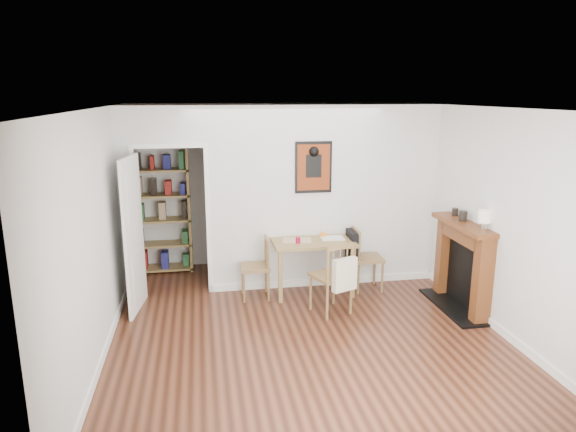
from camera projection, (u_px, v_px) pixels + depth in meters
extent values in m
plane|color=brown|center=(303.00, 328.00, 6.19)|extent=(5.20, 5.20, 0.00)
plane|color=silver|center=(272.00, 184.00, 8.37)|extent=(4.50, 0.00, 4.50)
plane|color=silver|center=(383.00, 320.00, 3.39)|extent=(4.50, 0.00, 4.50)
plane|color=silver|center=(99.00, 232.00, 5.51)|extent=(0.00, 5.20, 5.20)
plane|color=silver|center=(485.00, 216.00, 6.25)|extent=(0.00, 5.20, 5.20)
plane|color=silver|center=(305.00, 108.00, 5.58)|extent=(5.20, 5.20, 0.00)
cube|color=silver|center=(324.00, 198.00, 7.32)|extent=(3.35, 0.10, 2.60)
cube|color=silver|center=(128.00, 205.00, 6.87)|extent=(0.25, 0.10, 2.60)
cube|color=silver|center=(168.00, 127.00, 6.73)|extent=(0.90, 0.10, 0.55)
cube|color=white|center=(137.00, 224.00, 6.95)|extent=(0.06, 0.14, 2.05)
cube|color=white|center=(208.00, 221.00, 7.11)|extent=(0.06, 0.14, 2.05)
cube|color=white|center=(324.00, 282.00, 7.55)|extent=(3.35, 0.02, 0.10)
cube|color=white|center=(100.00, 366.00, 5.23)|extent=(0.02, 4.00, 0.10)
cube|color=white|center=(502.00, 332.00, 5.97)|extent=(0.02, 4.00, 0.10)
cube|color=white|center=(134.00, 235.00, 6.51)|extent=(0.15, 0.80, 2.00)
cube|color=black|center=(313.00, 167.00, 7.12)|extent=(0.52, 0.02, 0.72)
cube|color=maroon|center=(314.00, 167.00, 7.11)|extent=(0.46, 0.00, 0.64)
cube|color=olive|center=(313.00, 241.00, 7.12)|extent=(1.13, 0.72, 0.04)
cube|color=olive|center=(280.00, 277.00, 6.84)|extent=(0.05, 0.05, 0.73)
cube|color=olive|center=(353.00, 273.00, 7.01)|extent=(0.05, 0.05, 0.73)
cube|color=olive|center=(274.00, 263.00, 7.41)|extent=(0.05, 0.05, 0.73)
cube|color=olive|center=(341.00, 259.00, 7.58)|extent=(0.05, 0.05, 0.73)
cube|color=black|center=(351.00, 247.00, 7.23)|extent=(0.11, 0.37, 0.47)
cube|color=beige|center=(343.00, 274.00, 6.30)|extent=(0.34, 0.22, 0.41)
cube|color=olive|center=(135.00, 208.00, 7.88)|extent=(0.04, 0.35, 2.07)
cube|color=olive|center=(189.00, 206.00, 8.02)|extent=(0.04, 0.35, 2.07)
cube|color=olive|center=(166.00, 267.00, 8.18)|extent=(0.87, 0.35, 0.03)
cube|color=olive|center=(163.00, 220.00, 8.00)|extent=(0.87, 0.35, 0.03)
cube|color=olive|center=(158.00, 143.00, 7.72)|extent=(0.87, 0.35, 0.03)
cube|color=maroon|center=(162.00, 207.00, 7.95)|extent=(0.76, 0.28, 0.28)
cube|color=brown|center=(483.00, 281.00, 6.18)|extent=(0.20, 0.16, 1.10)
cube|color=brown|center=(445.00, 256.00, 7.13)|extent=(0.20, 0.16, 1.10)
cube|color=brown|center=(464.00, 224.00, 6.51)|extent=(0.30, 1.21, 0.06)
cube|color=brown|center=(465.00, 234.00, 6.55)|extent=(0.20, 0.85, 0.20)
cube|color=black|center=(466.00, 275.00, 6.69)|extent=(0.08, 0.81, 0.88)
cube|color=black|center=(455.00, 306.00, 6.77)|extent=(0.45, 1.25, 0.03)
cylinder|color=maroon|center=(298.00, 240.00, 6.96)|extent=(0.07, 0.07, 0.09)
sphere|color=orange|center=(323.00, 235.00, 7.24)|extent=(0.08, 0.08, 0.08)
cube|color=beige|center=(297.00, 240.00, 7.10)|extent=(0.44, 0.36, 0.00)
cube|color=white|center=(332.00, 238.00, 7.18)|extent=(0.32, 0.24, 0.02)
cylinder|color=silver|center=(484.00, 226.00, 6.16)|extent=(0.08, 0.08, 0.09)
cylinder|color=beige|center=(485.00, 216.00, 6.13)|extent=(0.15, 0.15, 0.15)
cylinder|color=black|center=(463.00, 216.00, 6.57)|extent=(0.11, 0.11, 0.13)
cylinder|color=black|center=(455.00, 212.00, 6.84)|extent=(0.08, 0.08, 0.10)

